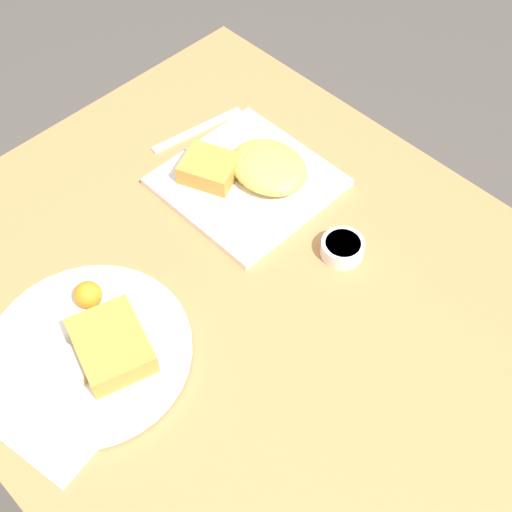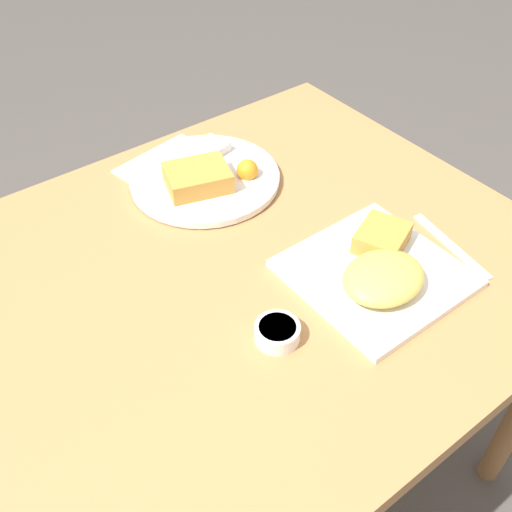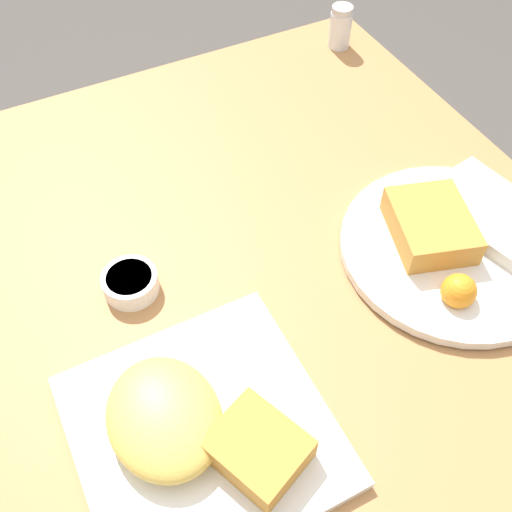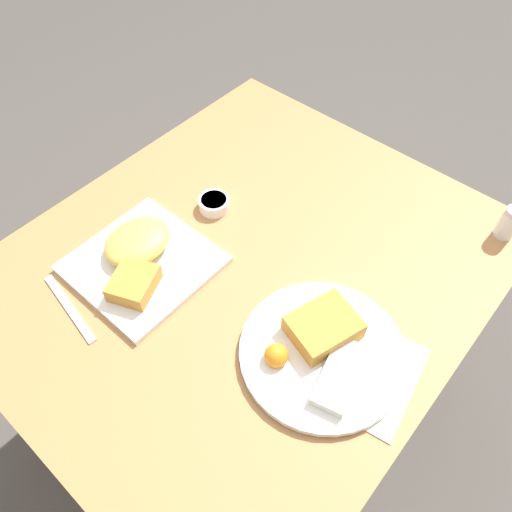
{
  "view_description": "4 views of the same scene",
  "coord_description": "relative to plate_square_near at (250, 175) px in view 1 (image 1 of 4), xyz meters",
  "views": [
    {
      "loc": [
        -0.47,
        0.43,
        1.64
      ],
      "look_at": [
        0.0,
        -0.04,
        0.75
      ],
      "focal_mm": 50.0,
      "sensor_mm": 36.0,
      "label": 1
    },
    {
      "loc": [
        -0.45,
        -0.61,
        1.44
      ],
      "look_at": [
        -0.01,
        -0.03,
        0.76
      ],
      "focal_mm": 42.0,
      "sensor_mm": 36.0,
      "label": 2
    },
    {
      "loc": [
        0.4,
        -0.22,
        1.34
      ],
      "look_at": [
        -0.01,
        -0.01,
        0.76
      ],
      "focal_mm": 42.0,
      "sensor_mm": 36.0,
      "label": 3
    },
    {
      "loc": [
        0.47,
        0.43,
        1.55
      ],
      "look_at": [
        -0.01,
        0.01,
        0.73
      ],
      "focal_mm": 35.0,
      "sensor_mm": 36.0,
      "label": 4
    }
  ],
  "objects": [
    {
      "name": "dining_table",
      "position": [
        -0.15,
        0.17,
        -0.1
      ],
      "size": [
        1.04,
        0.89,
        0.71
      ],
      "color": "#B27A47",
      "rests_on": "ground_plane"
    },
    {
      "name": "plate_oval_far",
      "position": [
        -0.08,
        0.41,
        -0.0
      ],
      "size": [
        0.3,
        0.3,
        0.05
      ],
      "color": "white",
      "rests_on": "menu_card"
    },
    {
      "name": "sauce_ramekin",
      "position": [
        -0.22,
        0.0,
        -0.01
      ],
      "size": [
        0.07,
        0.07,
        0.03
      ],
      "color": "white",
      "rests_on": "dining_table"
    },
    {
      "name": "ground_plane",
      "position": [
        -0.15,
        0.17,
        -0.73
      ],
      "size": [
        8.0,
        8.0,
        0.0
      ],
      "primitive_type": "plane",
      "color": "#4C4742"
    },
    {
      "name": "plate_square_near",
      "position": [
        0.0,
        0.0,
        0.0
      ],
      "size": [
        0.27,
        0.27,
        0.06
      ],
      "color": "white",
      "rests_on": "dining_table"
    },
    {
      "name": "butter_knife",
      "position": [
        0.17,
        -0.02,
        -0.02
      ],
      "size": [
        0.05,
        0.19,
        0.0
      ],
      "rotation": [
        0.0,
        0.0,
        1.4
      ],
      "color": "silver",
      "rests_on": "dining_table"
    },
    {
      "name": "menu_card",
      "position": [
        -0.1,
        0.44,
        -0.02
      ],
      "size": [
        0.24,
        0.3,
        0.0
      ],
      "rotation": [
        0.0,
        0.0,
        0.17
      ],
      "color": "beige",
      "rests_on": "dining_table"
    }
  ]
}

